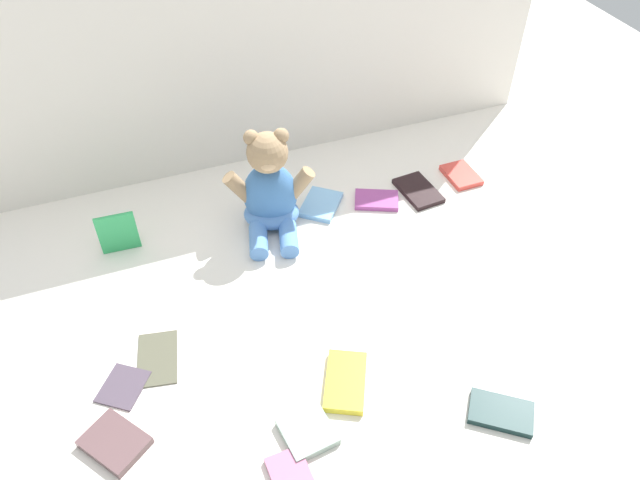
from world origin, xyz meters
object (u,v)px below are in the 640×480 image
(book_case_9, at_px, (308,432))
(book_case_2, at_px, (118,233))
(book_case_8, at_px, (123,386))
(book_case_11, at_px, (157,358))
(book_case_4, at_px, (418,191))
(book_case_3, at_px, (345,381))
(book_case_0, at_px, (115,442))
(teddy_bear, at_px, (270,192))
(book_case_5, at_px, (377,200))
(book_case_6, at_px, (461,175))
(book_case_10, at_px, (501,413))
(book_case_1, at_px, (321,204))

(book_case_9, bearing_deg, book_case_2, -164.78)
(book_case_8, xyz_separation_m, book_case_11, (0.08, 0.04, -0.00))
(book_case_4, height_order, book_case_8, book_case_4)
(book_case_3, relative_size, book_case_11, 1.02)
(book_case_0, height_order, book_case_3, same)
(teddy_bear, xyz_separation_m, book_case_4, (0.41, -0.02, -0.10))
(book_case_2, bearing_deg, book_case_5, -1.93)
(book_case_6, distance_m, book_case_8, 1.05)
(book_case_0, bearing_deg, teddy_bear, 10.78)
(book_case_3, relative_size, book_case_10, 1.15)
(book_case_8, bearing_deg, book_case_0, -67.76)
(book_case_4, bearing_deg, book_case_6, 2.42)
(book_case_8, bearing_deg, book_case_2, 118.82)
(book_case_1, distance_m, book_case_4, 0.27)
(book_case_1, xyz_separation_m, book_case_4, (0.27, -0.04, -0.00))
(book_case_2, bearing_deg, book_case_11, -83.12)
(book_case_1, relative_size, book_case_3, 0.86)
(book_case_2, distance_m, book_case_11, 0.37)
(book_case_9, distance_m, book_case_11, 0.36)
(book_case_10, bearing_deg, book_case_5, -146.76)
(book_case_1, distance_m, book_case_6, 0.41)
(teddy_bear, xyz_separation_m, book_case_6, (0.56, -0.00, -0.09))
(book_case_11, bearing_deg, book_case_1, -134.64)
(book_case_6, height_order, book_case_11, book_case_6)
(book_case_3, bearing_deg, teddy_bear, -64.18)
(teddy_bear, relative_size, book_case_9, 2.95)
(book_case_3, relative_size, book_case_8, 1.49)
(book_case_0, distance_m, book_case_2, 0.53)
(book_case_0, bearing_deg, book_case_9, -53.32)
(book_case_5, bearing_deg, teddy_bear, -69.21)
(book_case_3, bearing_deg, book_case_6, -110.97)
(book_case_1, height_order, book_case_6, same)
(book_case_3, height_order, book_case_8, book_case_3)
(book_case_2, relative_size, book_case_6, 0.97)
(book_case_0, distance_m, book_case_11, 0.20)
(teddy_bear, xyz_separation_m, book_case_9, (-0.12, -0.59, -0.09))
(book_case_10, bearing_deg, book_case_11, -84.60)
(book_case_2, height_order, book_case_9, book_case_2)
(teddy_bear, bearing_deg, book_case_1, 21.65)
(teddy_bear, xyz_separation_m, book_case_10, (0.25, -0.69, -0.10))
(book_case_1, bearing_deg, book_case_11, 73.46)
(book_case_9, bearing_deg, book_case_0, -114.40)
(book_case_1, relative_size, book_case_10, 0.99)
(book_case_4, distance_m, book_case_5, 0.12)
(book_case_6, bearing_deg, book_case_1, -3.31)
(book_case_2, distance_m, book_case_6, 0.93)
(book_case_0, distance_m, book_case_10, 0.73)
(book_case_9, height_order, book_case_10, book_case_9)
(book_case_1, relative_size, book_case_6, 1.09)
(teddy_bear, bearing_deg, book_case_11, -123.08)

